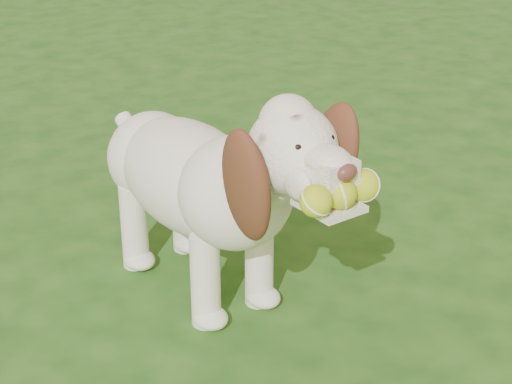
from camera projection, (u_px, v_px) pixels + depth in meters
ground at (305, 226)px, 3.44m from camera, size 80.00×80.00×0.00m
dog at (209, 178)px, 2.77m from camera, size 0.50×1.29×0.84m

